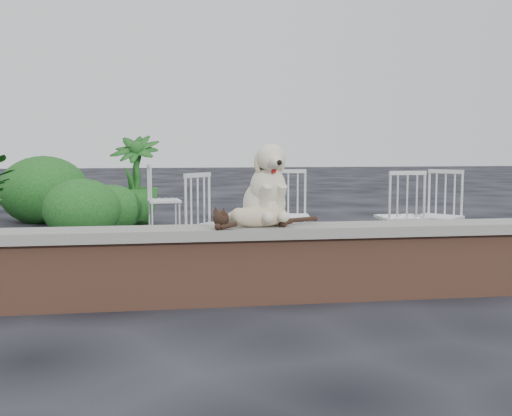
{
  "coord_description": "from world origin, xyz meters",
  "views": [
    {
      "loc": [
        -1.27,
        -4.69,
        1.19
      ],
      "look_at": [
        -0.5,
        0.2,
        0.7
      ],
      "focal_mm": 44.31,
      "sensor_mm": 36.0,
      "label": 1
    }
  ],
  "objects": [
    {
      "name": "chair_d",
      "position": [
        1.58,
        1.42,
        0.47
      ],
      "size": [
        0.79,
        0.79,
        0.94
      ],
      "primitive_type": null,
      "rotation": [
        0.0,
        0.0,
        -0.84
      ],
      "color": "white",
      "rests_on": "ground"
    },
    {
      "name": "dog",
      "position": [
        -0.45,
        0.11,
        0.9
      ],
      "size": [
        0.52,
        0.62,
        0.64
      ],
      "primitive_type": null,
      "rotation": [
        0.0,
        0.0,
        0.21
      ],
      "color": "beige",
      "rests_on": "capstone"
    },
    {
      "name": "cat",
      "position": [
        -0.53,
        -0.04,
        0.67
      ],
      "size": [
        1.07,
        0.45,
        0.18
      ],
      "primitive_type": null,
      "rotation": [
        0.0,
        0.0,
        0.21
      ],
      "color": "#C0B089",
      "rests_on": "capstone"
    },
    {
      "name": "brick_wall",
      "position": [
        0.0,
        0.0,
        0.25
      ],
      "size": [
        6.0,
        0.3,
        0.5
      ],
      "primitive_type": "cube",
      "color": "brown",
      "rests_on": "ground"
    },
    {
      "name": "chair_e",
      "position": [
        -1.19,
        3.86,
        0.47
      ],
      "size": [
        0.62,
        0.62,
        0.94
      ],
      "primitive_type": null,
      "rotation": [
        0.0,
        0.0,
        1.68
      ],
      "color": "white",
      "rests_on": "ground"
    },
    {
      "name": "chair_a",
      "position": [
        -0.76,
        0.99,
        0.47
      ],
      "size": [
        0.79,
        0.79,
        0.94
      ],
      "primitive_type": null,
      "rotation": [
        0.0,
        0.0,
        0.87
      ],
      "color": "white",
      "rests_on": "ground"
    },
    {
      "name": "ground",
      "position": [
        0.0,
        0.0,
        0.0
      ],
      "size": [
        60.0,
        60.0,
        0.0
      ],
      "primitive_type": "plane",
      "color": "black",
      "rests_on": "ground"
    },
    {
      "name": "potted_plant_b",
      "position": [
        -1.61,
        5.13,
        0.67
      ],
      "size": [
        0.95,
        0.95,
        1.35
      ],
      "primitive_type": "imported",
      "rotation": [
        0.0,
        0.0,
        -0.31
      ],
      "color": "#134517",
      "rests_on": "ground"
    },
    {
      "name": "chair_c",
      "position": [
        1.2,
        1.46,
        0.47
      ],
      "size": [
        0.57,
        0.57,
        0.94
      ],
      "primitive_type": null,
      "rotation": [
        0.0,
        0.0,
        3.13
      ],
      "color": "white",
      "rests_on": "ground"
    },
    {
      "name": "shrubbery",
      "position": [
        -2.67,
        4.94,
        0.43
      ],
      "size": [
        2.22,
        2.81,
        1.09
      ],
      "color": "#134517",
      "rests_on": "ground"
    },
    {
      "name": "capstone",
      "position": [
        0.0,
        0.0,
        0.54
      ],
      "size": [
        6.2,
        0.4,
        0.08
      ],
      "primitive_type": "cube",
      "color": "slate",
      "rests_on": "brick_wall"
    },
    {
      "name": "chair_b",
      "position": [
        0.08,
        1.69,
        0.47
      ],
      "size": [
        0.64,
        0.64,
        0.94
      ],
      "primitive_type": null,
      "rotation": [
        0.0,
        0.0,
        -0.15
      ],
      "color": "white",
      "rests_on": "ground"
    }
  ]
}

